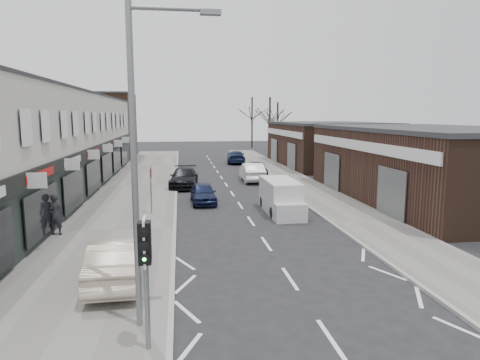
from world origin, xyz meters
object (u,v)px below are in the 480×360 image
object	(u,v)px
warning_sign	(151,176)
parked_car_left_a	(203,193)
white_van	(281,197)
sedan_on_pavement	(117,260)
street_lamp	(141,150)
parked_car_right_c	(236,157)
traffic_light	(145,253)
parked_car_right_b	(256,169)
pedestrian	(55,214)
parked_car_right_a	(252,172)
parked_car_left_b	(184,178)

from	to	relation	value
warning_sign	parked_car_left_a	bearing A→B (deg)	45.52
white_van	sedan_on_pavement	size ratio (longest dim) A/B	1.08
street_lamp	parked_car_right_c	size ratio (longest dim) A/B	1.62
traffic_light	street_lamp	size ratio (longest dim) A/B	0.39
street_lamp	warning_sign	world-z (taller)	street_lamp
warning_sign	parked_car_left_a	world-z (taller)	warning_sign
sedan_on_pavement	parked_car_right_b	xyz separation A→B (m)	(8.84, 23.84, -0.12)
traffic_light	white_van	distance (m)	15.23
sedan_on_pavement	pedestrian	bearing A→B (deg)	-61.68
parked_car_left_a	parked_car_right_a	size ratio (longest dim) A/B	0.80
sedan_on_pavement	parked_car_right_c	xyz separation A→B (m)	(8.46, 35.00, -0.13)
white_van	pedestrian	size ratio (longest dim) A/B	2.51
street_lamp	pedestrian	distance (m)	10.85
parked_car_left_a	traffic_light	bearing A→B (deg)	-98.91
white_van	parked_car_left_a	size ratio (longest dim) A/B	1.28
white_van	sedan_on_pavement	world-z (taller)	white_van
warning_sign	parked_car_right_b	xyz separation A→B (m)	(8.32, 14.10, -1.47)
white_van	parked_car_right_c	size ratio (longest dim) A/B	0.96
white_van	parked_car_left_b	distance (m)	10.98
parked_car_left_b	parked_car_right_b	world-z (taller)	parked_car_left_b
parked_car_left_a	parked_car_left_b	distance (m)	6.41
street_lamp	parked_car_right_b	bearing A→B (deg)	74.05
parked_car_left_a	pedestrian	bearing A→B (deg)	-137.83
warning_sign	parked_car_left_b	bearing A→B (deg)	78.89
sedan_on_pavement	pedestrian	distance (m)	7.02
warning_sign	parked_car_right_a	world-z (taller)	warning_sign
parked_car_right_a	parked_car_right_c	size ratio (longest dim) A/B	0.95
parked_car_left_b	parked_car_right_b	distance (m)	8.06
parked_car_left_b	sedan_on_pavement	bearing A→B (deg)	-92.72
pedestrian	white_van	bearing A→B (deg)	-157.19
parked_car_left_b	parked_car_right_a	world-z (taller)	parked_car_right_a
parked_car_left_a	parked_car_right_c	world-z (taller)	parked_car_right_c
parked_car_right_c	warning_sign	bearing A→B (deg)	78.47
white_van	parked_car_right_a	distance (m)	11.79
sedan_on_pavement	parked_car_left_a	bearing A→B (deg)	-107.08
warning_sign	parked_car_left_a	distance (m)	4.50
parked_car_right_b	warning_sign	bearing A→B (deg)	61.89
warning_sign	white_van	xyz separation A→B (m)	(7.16, -0.28, -1.33)
white_van	parked_car_left_b	size ratio (longest dim) A/B	0.94
traffic_light	parked_car_right_c	size ratio (longest dim) A/B	0.63
warning_sign	traffic_light	bearing A→B (deg)	-86.90
parked_car_right_c	traffic_light	bearing A→B (deg)	85.56
street_lamp	sedan_on_pavement	bearing A→B (deg)	110.65
parked_car_left_a	parked_car_right_c	xyz separation A→B (m)	(4.99, 22.24, 0.08)
sedan_on_pavement	parked_car_right_c	bearing A→B (deg)	-105.44
traffic_light	parked_car_right_b	world-z (taller)	traffic_light
street_lamp	parked_car_right_c	distance (m)	38.95
warning_sign	parked_car_right_b	world-z (taller)	warning_sign
warning_sign	parked_car_left_b	distance (m)	9.61
parked_car_left_b	traffic_light	bearing A→B (deg)	-88.32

